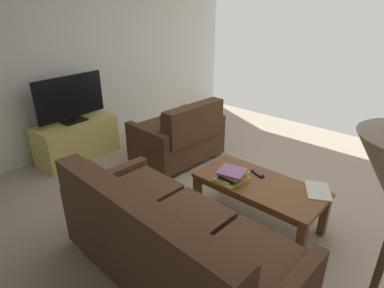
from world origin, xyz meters
TOP-DOWN VIEW (x-y plane):
  - ground_plane at (0.00, 0.00)m, footprint 5.40×5.61m
  - wall_right at (2.70, 0.00)m, footprint 0.12×5.61m
  - sofa_main at (-0.17, 1.27)m, footprint 1.98×0.96m
  - loveseat_near at (1.22, -0.28)m, footprint 0.84×1.15m
  - coffee_table at (-0.28, 0.18)m, footprint 1.22×0.59m
  - tv_stand at (2.34, 0.61)m, footprint 0.55×1.10m
  - flat_tv at (2.34, 0.61)m, footprint 0.22×0.96m
  - book_stack at (-0.06, 0.31)m, footprint 0.29×0.32m
  - tv_remote at (-0.18, 0.05)m, footprint 0.17×0.09m
  - loose_magazine at (-0.75, -0.06)m, footprint 0.34×0.38m

SIDE VIEW (x-z plane):
  - ground_plane at x=0.00m, z-range -0.01..0.00m
  - tv_stand at x=2.34m, z-range 0.00..0.54m
  - loveseat_near at x=1.22m, z-range -0.06..0.80m
  - sofa_main at x=-0.17m, z-range -0.08..0.82m
  - coffee_table at x=-0.28m, z-range 0.16..0.60m
  - loose_magazine at x=-0.75m, z-range 0.44..0.45m
  - tv_remote at x=-0.18m, z-range 0.44..0.47m
  - book_stack at x=-0.06m, z-range 0.44..0.56m
  - flat_tv at x=2.34m, z-range 0.55..1.17m
  - wall_right at x=2.70m, z-range 0.00..2.65m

